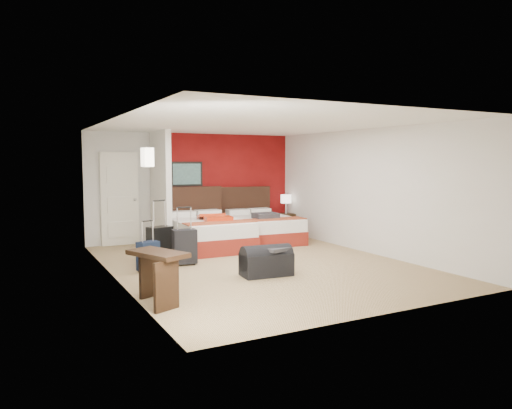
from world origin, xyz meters
TOP-DOWN VIEW (x-y plane):
  - ground at (0.00, 0.00)m, footprint 6.50×6.50m
  - room_walls at (-1.40, 1.42)m, footprint 5.02×6.52m
  - red_accent_panel at (0.75, 3.23)m, footprint 3.50×0.04m
  - partition_wall at (-1.00, 2.61)m, footprint 0.12×1.20m
  - entry_door at (-1.75, 3.20)m, footprint 0.82×0.06m
  - bed_left at (-0.18, 1.90)m, footprint 1.48×2.08m
  - bed_right at (1.27, 2.15)m, footprint 1.45×1.98m
  - red_suitcase_open at (-0.08, 1.80)m, footprint 0.68×0.85m
  - jacket_bundle at (1.17, 1.85)m, footprint 0.55×0.45m
  - nightstand at (2.30, 2.82)m, footprint 0.41×0.41m
  - table_lamp at (2.30, 2.82)m, footprint 0.33×0.33m
  - suitcase_black at (-1.53, 0.92)m, footprint 0.49×0.40m
  - suitcase_charcoal at (-1.19, 0.55)m, footprint 0.43×0.29m
  - suitcase_navy at (-1.91, 0.33)m, footprint 0.40×0.32m
  - duffel_bag at (-0.29, -0.84)m, footprint 0.84×0.50m
  - jacket_draped at (-0.14, -0.89)m, footprint 0.48×0.43m
  - desk at (-2.28, -1.53)m, footprint 0.70×0.92m

SIDE VIEW (x-z plane):
  - ground at x=0.00m, z-range 0.00..0.00m
  - duffel_bag at x=-0.29m, z-range 0.00..0.41m
  - suitcase_navy at x=-1.91m, z-range 0.00..0.48m
  - nightstand at x=2.30m, z-range 0.00..0.53m
  - bed_right at x=1.27m, z-range 0.00..0.57m
  - suitcase_charcoal at x=-1.19m, z-range 0.00..0.61m
  - bed_left at x=-0.18m, z-range 0.00..0.61m
  - suitcase_black at x=-1.53m, z-range 0.00..0.64m
  - desk at x=-2.28m, z-range 0.00..0.69m
  - jacket_draped at x=-0.14m, z-range 0.41..0.46m
  - jacket_bundle at x=1.17m, z-range 0.57..0.69m
  - red_suitcase_open at x=-0.08m, z-range 0.61..0.71m
  - table_lamp at x=2.30m, z-range 0.53..1.01m
  - entry_door at x=-1.75m, z-range 0.00..2.05m
  - red_accent_panel at x=0.75m, z-range 0.00..2.50m
  - partition_wall at x=-1.00m, z-range 0.00..2.50m
  - room_walls at x=-1.40m, z-range 0.01..2.51m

